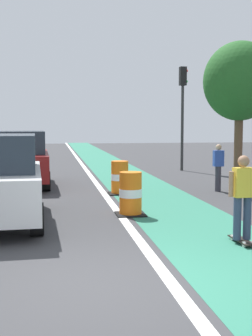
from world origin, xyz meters
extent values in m
plane|color=#38383A|center=(0.00, 0.00, 0.00)|extent=(100.00, 100.00, 0.00)
cube|color=#2D755B|center=(2.40, 12.00, 0.00)|extent=(2.50, 80.00, 0.01)
cube|color=silver|center=(0.90, 12.00, 0.01)|extent=(0.20, 80.00, 0.01)
cube|color=black|center=(2.79, 1.77, 0.07)|extent=(0.25, 0.81, 0.02)
cylinder|color=silver|center=(2.71, 2.03, 0.06)|extent=(0.04, 0.11, 0.11)
cylinder|color=silver|center=(2.86, 2.04, 0.06)|extent=(0.04, 0.11, 0.11)
cylinder|color=silver|center=(2.73, 1.51, 0.06)|extent=(0.04, 0.11, 0.11)
cylinder|color=silver|center=(2.88, 1.52, 0.06)|extent=(0.04, 0.11, 0.11)
cylinder|color=#2D3851|center=(2.69, 1.77, 0.49)|extent=(0.15, 0.15, 0.82)
cylinder|color=#2D3851|center=(2.89, 1.78, 0.49)|extent=(0.15, 0.15, 0.82)
cube|color=gold|center=(2.79, 1.77, 1.18)|extent=(0.37, 0.23, 0.56)
cylinder|color=#9E7051|center=(2.55, 1.76, 1.15)|extent=(0.09, 0.09, 0.48)
sphere|color=#9E7051|center=(2.79, 1.77, 1.58)|extent=(0.22, 0.22, 0.22)
cube|color=silver|center=(-1.96, 4.44, 0.79)|extent=(2.01, 4.67, 0.90)
cylinder|color=black|center=(-1.20, 5.89, 0.34)|extent=(0.31, 0.69, 0.68)
cylinder|color=black|center=(-1.09, 3.04, 0.34)|extent=(0.31, 0.69, 0.68)
cube|color=maroon|center=(-1.85, 10.79, 0.79)|extent=(1.98, 4.65, 0.90)
cube|color=#232D38|center=(-1.85, 10.79, 1.64)|extent=(1.70, 2.90, 0.80)
cylinder|color=black|center=(-2.71, 12.19, 0.34)|extent=(0.30, 0.69, 0.68)
cylinder|color=black|center=(-1.08, 12.24, 0.34)|extent=(0.30, 0.69, 0.68)
cylinder|color=black|center=(-0.99, 9.39, 0.34)|extent=(0.30, 0.69, 0.68)
cylinder|color=orange|center=(1.16, 4.82, 0.25)|extent=(0.56, 0.56, 0.42)
cylinder|color=white|center=(1.16, 4.82, 0.57)|extent=(0.57, 0.57, 0.21)
cylinder|color=orange|center=(1.16, 4.82, 0.88)|extent=(0.56, 0.56, 0.42)
cube|color=black|center=(1.16, 4.82, 0.02)|extent=(0.73, 0.73, 0.04)
cylinder|color=orange|center=(1.40, 8.30, 0.25)|extent=(0.56, 0.56, 0.42)
cylinder|color=white|center=(1.40, 8.30, 0.57)|extent=(0.57, 0.57, 0.21)
cylinder|color=orange|center=(1.40, 8.30, 0.88)|extent=(0.56, 0.56, 0.42)
cube|color=black|center=(1.40, 8.30, 0.02)|extent=(0.73, 0.73, 0.04)
cylinder|color=#2D2D2D|center=(5.60, 15.47, 2.10)|extent=(0.14, 0.14, 4.20)
cube|color=black|center=(5.60, 15.47, 4.65)|extent=(0.32, 0.32, 0.90)
sphere|color=red|center=(5.77, 15.47, 4.91)|extent=(0.16, 0.16, 0.16)
sphere|color=green|center=(5.77, 15.47, 4.39)|extent=(0.16, 0.16, 0.16)
cylinder|color=#33333D|center=(4.81, 8.37, 0.43)|extent=(0.20, 0.20, 0.86)
cube|color=#2D4CA5|center=(4.81, 8.37, 1.13)|extent=(0.34, 0.20, 0.54)
sphere|color=tan|center=(4.81, 8.37, 1.51)|extent=(0.20, 0.20, 0.20)
cylinder|color=brown|center=(5.37, 8.04, 1.30)|extent=(0.28, 0.28, 2.60)
ellipsoid|color=#235B23|center=(5.37, 8.04, 3.70)|extent=(2.40, 2.40, 2.60)
camera|label=1|loc=(-0.74, -6.20, 2.25)|focal=48.23mm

